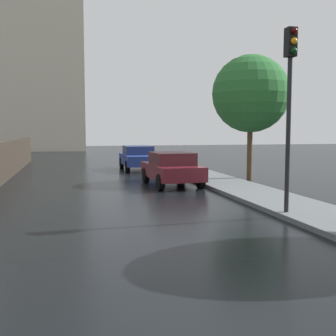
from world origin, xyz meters
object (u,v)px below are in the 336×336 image
object	(u,v)px
traffic_light	(290,87)
street_tree_near	(251,94)
car_maroon_near_kerb	(172,168)
car_blue_mid_road	(138,157)

from	to	relation	value
traffic_light	street_tree_near	size ratio (longest dim) A/B	0.84
car_maroon_near_kerb	car_blue_mid_road	xyz separation A→B (m)	(-0.24, 7.17, 0.01)
car_maroon_near_kerb	street_tree_near	distance (m)	5.20
car_blue_mid_road	street_tree_near	distance (m)	8.25
street_tree_near	car_maroon_near_kerb	bearing A→B (deg)	-167.88
car_maroon_near_kerb	street_tree_near	bearing A→B (deg)	9.59
car_blue_mid_road	street_tree_near	xyz separation A→B (m)	(4.19, -6.32, 3.26)
traffic_light	street_tree_near	world-z (taller)	street_tree_near
car_maroon_near_kerb	car_blue_mid_road	bearing A→B (deg)	89.37
car_maroon_near_kerb	street_tree_near	size ratio (longest dim) A/B	0.69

